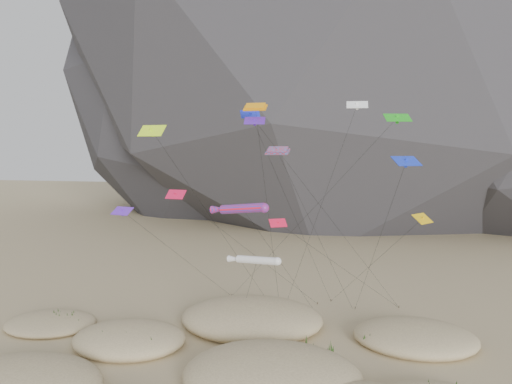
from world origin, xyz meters
The scene contains 8 objects.
dunes centered at (-1.13, 4.60, 0.74)m, with size 51.07×36.72×4.08m.
dune_grass centered at (-1.03, 4.18, 0.85)m, with size 42.23×28.58×1.55m.
kite_stakes centered at (2.57, 24.84, 0.15)m, with size 21.98×5.46×0.30m.
rainbow_tube_kite centered at (-2.14, 12.14, 13.76)m, with size 10.23×12.07×14.55m.
white_tube_kite centered at (-0.18, 10.31, 8.84)m, with size 6.96×11.80×9.48m.
orange_parafoil centered at (-0.19, 10.74, 23.68)m, with size 2.32×13.75×24.48m.
multi_parafoil centered at (1.86, 12.08, 19.51)m, with size 8.44×13.63×20.22m.
delta_kites centered at (2.58, 11.31, 18.56)m, with size 32.09×21.88×24.79m.
Camera 1 is at (11.30, -37.44, 19.76)m, focal length 35.00 mm.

